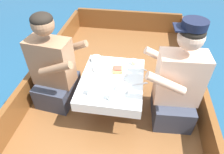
# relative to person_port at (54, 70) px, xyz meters

# --- Properties ---
(ground_plane) EXTENTS (60.00, 60.00, 0.00)m
(ground_plane) POSITION_rel_person_port_xyz_m (0.60, -0.06, -0.75)
(ground_plane) COLOR navy
(boat_deck) EXTENTS (1.87, 3.78, 0.35)m
(boat_deck) POSITION_rel_person_port_xyz_m (0.60, -0.06, -0.58)
(boat_deck) COLOR brown
(boat_deck) RESTS_ON ground_plane
(gunwale_port) EXTENTS (0.06, 3.78, 0.29)m
(gunwale_port) POSITION_rel_person_port_xyz_m (-0.31, -0.06, -0.26)
(gunwale_port) COLOR brown
(gunwale_port) RESTS_ON boat_deck
(gunwale_starboard) EXTENTS (0.06, 3.78, 0.29)m
(gunwale_starboard) POSITION_rel_person_port_xyz_m (1.50, -0.06, -0.26)
(gunwale_starboard) COLOR brown
(gunwale_starboard) RESTS_ON boat_deck
(bow_coaming) EXTENTS (1.75, 0.06, 0.33)m
(bow_coaming) POSITION_rel_person_port_xyz_m (0.60, 1.80, -0.23)
(bow_coaming) COLOR brown
(bow_coaming) RESTS_ON boat_deck
(cockpit_table) EXTENTS (0.59, 0.73, 0.40)m
(cockpit_table) POSITION_rel_person_port_xyz_m (0.60, -0.04, -0.05)
(cockpit_table) COLOR #B2B2B7
(cockpit_table) RESTS_ON boat_deck
(person_port) EXTENTS (0.56, 0.49, 1.00)m
(person_port) POSITION_rel_person_port_xyz_m (0.00, 0.00, 0.00)
(person_port) COLOR #333847
(person_port) RESTS_ON boat_deck
(person_starboard) EXTENTS (0.54, 0.46, 1.05)m
(person_starboard) POSITION_rel_person_port_xyz_m (1.19, -0.07, 0.02)
(person_starboard) COLOR #333847
(person_starboard) RESTS_ON boat_deck
(plate_sandwich) EXTENTS (0.21, 0.21, 0.01)m
(plate_sandwich) POSITION_rel_person_port_xyz_m (0.64, 0.06, 0.01)
(plate_sandwich) COLOR white
(plate_sandwich) RESTS_ON cockpit_table
(plate_bread) EXTENTS (0.21, 0.21, 0.01)m
(plate_bread) POSITION_rel_person_port_xyz_m (0.47, -0.10, 0.01)
(plate_bread) COLOR white
(plate_bread) RESTS_ON cockpit_table
(sandwich) EXTENTS (0.10, 0.10, 0.05)m
(sandwich) POSITION_rel_person_port_xyz_m (0.64, 0.06, 0.03)
(sandwich) COLOR tan
(sandwich) RESTS_ON plate_sandwich
(bowl_port_near) EXTENTS (0.11, 0.11, 0.04)m
(bowl_port_near) POSITION_rel_person_port_xyz_m (0.38, 0.23, 0.02)
(bowl_port_near) COLOR white
(bowl_port_near) RESTS_ON cockpit_table
(bowl_starboard_near) EXTENTS (0.12, 0.12, 0.04)m
(bowl_starboard_near) POSITION_rel_person_port_xyz_m (0.72, -0.17, 0.02)
(bowl_starboard_near) COLOR white
(bowl_starboard_near) RESTS_ON cockpit_table
(bowl_center_far) EXTENTS (0.13, 0.13, 0.04)m
(bowl_center_far) POSITION_rel_person_port_xyz_m (0.45, 0.08, 0.02)
(bowl_center_far) COLOR white
(bowl_center_far) RESTS_ON cockpit_table
(coffee_cup_port) EXTENTS (0.09, 0.06, 0.07)m
(coffee_cup_port) POSITION_rel_person_port_xyz_m (0.44, -0.27, 0.04)
(coffee_cup_port) COLOR white
(coffee_cup_port) RESTS_ON cockpit_table
(coffee_cup_starboard) EXTENTS (0.09, 0.07, 0.07)m
(coffee_cup_starboard) POSITION_rel_person_port_xyz_m (0.63, -0.30, 0.04)
(coffee_cup_starboard) COLOR white
(coffee_cup_starboard) RESTS_ON cockpit_table
(tin_can) EXTENTS (0.07, 0.07, 0.05)m
(tin_can) POSITION_rel_person_port_xyz_m (0.79, 0.22, 0.03)
(tin_can) COLOR silver
(tin_can) RESTS_ON cockpit_table
(utensil_spoon_port) EXTENTS (0.17, 0.07, 0.01)m
(utensil_spoon_port) POSITION_rel_person_port_xyz_m (0.88, -0.07, 0.00)
(utensil_spoon_port) COLOR silver
(utensil_spoon_port) RESTS_ON cockpit_table
(utensil_spoon_center) EXTENTS (0.16, 0.09, 0.01)m
(utensil_spoon_center) POSITION_rel_person_port_xyz_m (0.83, 0.18, 0.00)
(utensil_spoon_center) COLOR silver
(utensil_spoon_center) RESTS_ON cockpit_table
(utensil_knife_port) EXTENTS (0.10, 0.15, 0.00)m
(utensil_knife_port) POSITION_rel_person_port_xyz_m (0.73, 0.25, 0.00)
(utensil_knife_port) COLOR silver
(utensil_knife_port) RESTS_ON cockpit_table
(utensil_knife_starboard) EXTENTS (0.11, 0.15, 0.00)m
(utensil_knife_starboard) POSITION_rel_person_port_xyz_m (0.73, -0.08, 0.00)
(utensil_knife_starboard) COLOR silver
(utensil_knife_starboard) RESTS_ON cockpit_table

